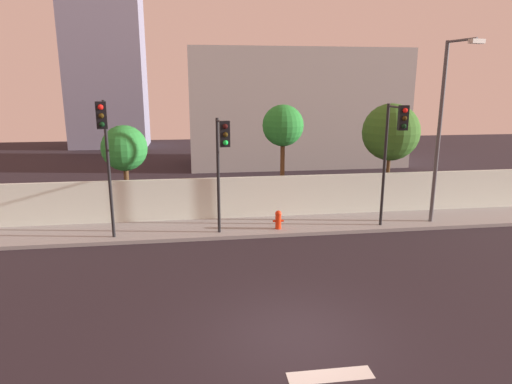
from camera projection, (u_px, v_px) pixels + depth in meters
ground_plane at (294, 336)px, 10.63m from camera, size 80.00×80.00×0.00m
sidewalk at (251, 227)px, 18.50m from camera, size 36.00×2.40×0.15m
perimeter_wall at (247, 197)px, 19.51m from camera, size 36.00×0.18×1.80m
traffic_light_left at (394, 140)px, 16.96m from camera, size 0.35×1.77×5.00m
traffic_light_center at (222, 153)px, 16.12m from camera, size 0.42×1.74×4.51m
traffic_light_right at (105, 142)px, 15.52m from camera, size 0.42×1.72×5.18m
street_lamp_curbside at (444, 121)px, 17.91m from camera, size 0.71×1.65×7.40m
fire_hydrant at (278, 219)px, 17.99m from camera, size 0.44×0.26×0.77m
roadside_tree_leftmost at (124, 149)px, 19.49m from camera, size 2.01×2.01×4.16m
roadside_tree_midleft at (283, 127)px, 20.24m from camera, size 1.90×1.90×5.00m
roadside_tree_midright at (391, 132)px, 21.03m from camera, size 2.70×2.70×5.03m
low_building_distant at (295, 108)px, 32.97m from camera, size 15.58×6.00×8.33m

